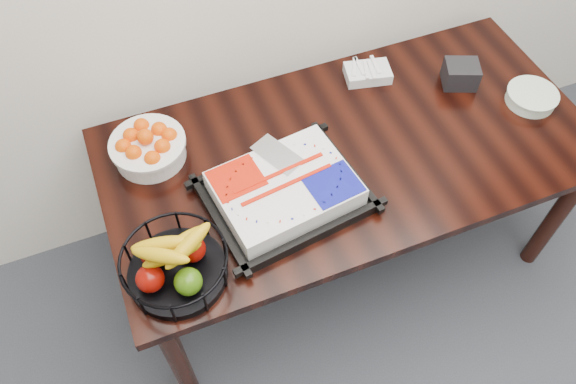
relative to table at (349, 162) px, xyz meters
name	(u,v)px	position (x,y,z in m)	size (l,w,h in m)	color
table	(349,162)	(0.00, 0.00, 0.00)	(1.80, 0.90, 0.75)	black
cake_tray	(285,191)	(-0.31, -0.13, 0.13)	(0.56, 0.46, 0.10)	black
tangerine_bowl	(147,143)	(-0.69, 0.22, 0.16)	(0.27, 0.27, 0.17)	white
fruit_basket	(175,264)	(-0.72, -0.27, 0.16)	(0.33, 0.33, 0.17)	black
plate_stack	(531,97)	(0.75, -0.05, 0.11)	(0.20, 0.20, 0.05)	white
fork_bag	(368,73)	(0.22, 0.31, 0.11)	(0.20, 0.15, 0.05)	silver
napkin_box	(461,74)	(0.54, 0.14, 0.13)	(0.13, 0.11, 0.09)	black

